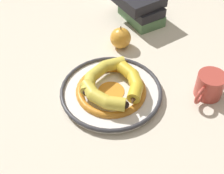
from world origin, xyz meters
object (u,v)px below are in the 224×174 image
at_px(book_stack, 139,6).
at_px(apple, 121,38).
at_px(decorative_bowl, 112,92).
at_px(banana_a, 133,82).
at_px(coffee_mug, 209,85).
at_px(banana_b, 101,72).
at_px(banana_c, 101,97).

relative_size(book_stack, apple, 2.74).
distance_m(decorative_bowl, banana_a, 0.07).
distance_m(decorative_bowl, coffee_mug, 0.29).
bearing_deg(coffee_mug, banana_b, -57.59).
relative_size(decorative_bowl, banana_b, 1.68).
xyz_separation_m(banana_c, book_stack, (0.03, 0.49, 0.01)).
relative_size(decorative_bowl, banana_a, 1.91).
bearing_deg(banana_a, coffee_mug, -103.33).
relative_size(banana_b, coffee_mug, 1.55).
bearing_deg(banana_c, decorative_bowl, 94.25).
distance_m(banana_b, book_stack, 0.39).
xyz_separation_m(decorative_bowl, banana_a, (0.06, 0.02, 0.03)).
relative_size(book_stack, coffee_mug, 1.97).
relative_size(banana_b, banana_c, 1.13).
relative_size(banana_a, banana_b, 0.88).
distance_m(banana_a, coffee_mug, 0.23).
height_order(banana_c, coffee_mug, coffee_mug).
height_order(decorative_bowl, book_stack, book_stack).
bearing_deg(banana_c, apple, 113.22).
height_order(banana_a, book_stack, book_stack).
relative_size(decorative_bowl, book_stack, 1.32).
height_order(banana_b, book_stack, book_stack).
distance_m(banana_a, apple, 0.24).
distance_m(banana_a, banana_c, 0.11).
bearing_deg(apple, banana_b, -95.76).
bearing_deg(apple, decorative_bowl, -84.39).
height_order(banana_a, apple, apple).
bearing_deg(banana_b, book_stack, -160.42).
bearing_deg(book_stack, coffee_mug, -179.19).
xyz_separation_m(coffee_mug, apple, (-0.31, 0.17, -0.00)).
bearing_deg(coffee_mug, book_stack, -114.65).
bearing_deg(banana_c, banana_b, 125.88).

